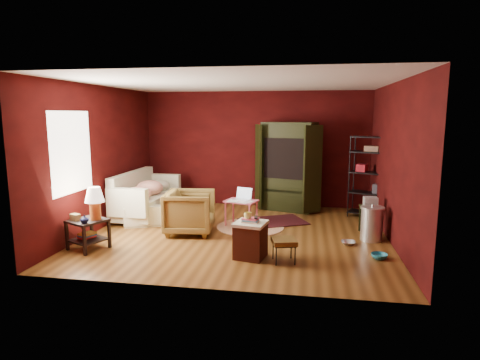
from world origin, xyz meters
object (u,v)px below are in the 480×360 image
(tv_armoire, at_px, (288,165))
(hamper, at_px, (250,239))
(laptop_desk, at_px, (241,203))
(sofa, at_px, (144,198))
(side_table, at_px, (91,212))
(wire_shelving, at_px, (371,173))
(armchair, at_px, (190,210))

(tv_armoire, bearing_deg, hamper, -81.16)
(laptop_desk, bearing_deg, hamper, -59.69)
(sofa, height_order, side_table, side_table)
(sofa, distance_m, tv_armoire, 3.39)
(hamper, relative_size, wire_shelving, 0.37)
(side_table, xyz_separation_m, hamper, (2.68, 0.02, -0.33))
(armchair, relative_size, hamper, 1.36)
(laptop_desk, height_order, wire_shelving, wire_shelving)
(side_table, height_order, laptop_desk, side_table)
(wire_shelving, bearing_deg, side_table, -126.65)
(hamper, height_order, tv_armoire, tv_armoire)
(sofa, distance_m, hamper, 3.53)
(side_table, relative_size, wire_shelving, 0.59)
(armchair, height_order, wire_shelving, wire_shelving)
(armchair, distance_m, side_table, 1.79)
(side_table, xyz_separation_m, laptop_desk, (2.24, 1.81, -0.16))
(hamper, distance_m, laptop_desk, 1.86)
(armchair, xyz_separation_m, laptop_desk, (0.88, 0.66, 0.02))
(sofa, height_order, hamper, sofa)
(tv_armoire, distance_m, wire_shelving, 1.87)
(sofa, height_order, tv_armoire, tv_armoire)
(sofa, bearing_deg, side_table, 158.42)
(armchair, xyz_separation_m, wire_shelving, (3.55, 1.78, 0.53))
(armchair, bearing_deg, laptop_desk, -59.42)
(sofa, height_order, laptop_desk, sofa)
(armchair, height_order, hamper, armchair)
(side_table, relative_size, hamper, 1.59)
(laptop_desk, distance_m, tv_armoire, 1.88)
(armchair, bearing_deg, tv_armoire, -44.52)
(sofa, xyz_separation_m, side_table, (0.03, -2.27, 0.23))
(side_table, distance_m, laptop_desk, 2.89)
(hamper, bearing_deg, sofa, 140.26)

